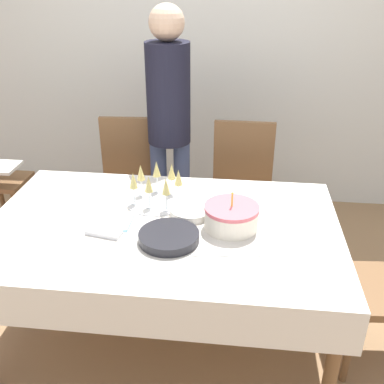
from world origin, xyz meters
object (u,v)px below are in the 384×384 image
at_px(plate_stack_main, 169,237).
at_px(champagne_tray, 157,186).
at_px(dining_chair_far_right, 241,189).
at_px(dining_chair_far_left, 130,183).
at_px(plate_stack_dessert, 191,211).
at_px(birthday_cake, 231,217).
at_px(person_standing, 169,112).
at_px(high_chair, 4,192).

bearing_deg(plate_stack_main, champagne_tray, 108.24).
height_order(dining_chair_far_right, champagne_tray, dining_chair_far_right).
xyz_separation_m(dining_chair_far_right, champagne_tray, (-0.45, -0.62, 0.30)).
height_order(champagne_tray, plate_stack_main, champagne_tray).
bearing_deg(champagne_tray, dining_chair_far_left, 116.81).
distance_m(champagne_tray, plate_stack_dessert, 0.24).
distance_m(birthday_cake, person_standing, 1.05).
height_order(dining_chair_far_right, plate_stack_main, dining_chair_far_right).
relative_size(dining_chair_far_left, champagne_tray, 2.78).
bearing_deg(high_chair, dining_chair_far_right, 5.88).
xyz_separation_m(person_standing, high_chair, (-1.10, -0.24, -0.52)).
bearing_deg(plate_stack_main, high_chair, 146.46).
xyz_separation_m(birthday_cake, plate_stack_main, (-0.28, -0.15, -0.04)).
xyz_separation_m(dining_chair_far_right, birthday_cake, (-0.05, -0.85, 0.27)).
relative_size(birthday_cake, person_standing, 0.16).
xyz_separation_m(birthday_cake, high_chair, (-1.54, 0.69, -0.30)).
distance_m(plate_stack_dessert, person_standing, 0.89).
height_order(dining_chair_far_left, plate_stack_main, dining_chair_far_left).
bearing_deg(champagne_tray, birthday_cake, -29.58).
distance_m(dining_chair_far_right, high_chair, 1.60).
bearing_deg(dining_chair_far_right, champagne_tray, -125.57).
xyz_separation_m(dining_chair_far_left, person_standing, (0.27, 0.07, 0.48)).
height_order(champagne_tray, person_standing, person_standing).
relative_size(plate_stack_main, plate_stack_dessert, 1.32).
height_order(dining_chair_far_left, person_standing, person_standing).
bearing_deg(dining_chair_far_right, person_standing, 171.55).
bearing_deg(person_standing, high_chair, -167.83).
xyz_separation_m(birthday_cake, person_standing, (-0.44, 0.92, 0.21)).
xyz_separation_m(champagne_tray, plate_stack_main, (0.12, -0.38, -0.06)).
bearing_deg(birthday_cake, plate_stack_dessert, 153.46).
xyz_separation_m(birthday_cake, plate_stack_dessert, (-0.20, 0.10, -0.04)).
distance_m(dining_chair_far_right, person_standing, 0.69).
relative_size(dining_chair_far_left, person_standing, 0.57).
distance_m(birthday_cake, champagne_tray, 0.46).
relative_size(plate_stack_main, high_chair, 0.39).
bearing_deg(plate_stack_main, birthday_cake, 28.82).
bearing_deg(high_chair, person_standing, 12.17).
xyz_separation_m(birthday_cake, champagne_tray, (-0.40, 0.23, 0.03)).
bearing_deg(plate_stack_dessert, high_chair, 156.34).
bearing_deg(high_chair, plate_stack_dessert, -23.66).
relative_size(plate_stack_dessert, person_standing, 0.13).
height_order(plate_stack_main, person_standing, person_standing).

